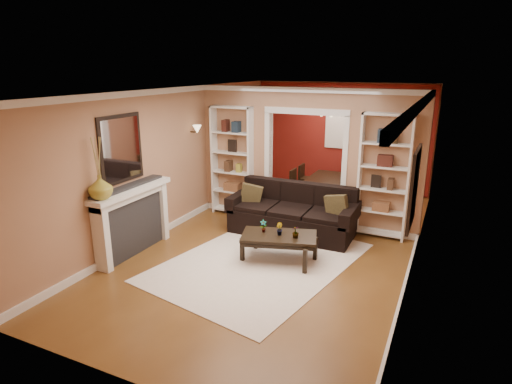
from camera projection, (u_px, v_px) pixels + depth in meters
The scene contains 30 objects.
floor at pixel (282, 242), 7.80m from camera, with size 8.00×8.00×0.00m, color brown.
ceiling at pixel (285, 90), 7.03m from camera, with size 8.00×8.00×0.00m, color white.
wall_back at pixel (341, 137), 10.89m from camera, with size 8.00×8.00×0.00m, color #AB7B5A.
wall_front at pixel (125, 262), 3.94m from camera, with size 8.00×8.00×0.00m, color #AB7B5A.
wall_left at pixel (176, 158), 8.32m from camera, with size 8.00×8.00×0.00m, color #AB7B5A.
wall_right at pixel (421, 185), 6.50m from camera, with size 8.00×8.00×0.00m, color #AB7B5A.
partition_wall at pixel (306, 157), 8.45m from camera, with size 4.50×0.15×2.70m, color #AB7B5A.
red_back_panel at pixel (340, 138), 10.87m from camera, with size 4.44×0.04×2.64m, color maroon.
dining_window at pixel (341, 129), 10.77m from camera, with size 0.78×0.03×0.98m, color #8CA5CC.
area_rug at pixel (260, 262), 7.00m from camera, with size 2.49×3.48×0.01m, color white.
sofa at pixel (292, 211), 8.05m from camera, with size 2.39×1.03×0.93m, color black.
pillow_left at pixel (251, 196), 8.32m from camera, with size 0.40×0.11×0.40m, color #504322.
pillow_right at pixel (337, 207), 7.63m from camera, with size 0.41×0.12×0.41m, color #504322.
coffee_table at pixel (279, 248), 6.99m from camera, with size 1.20×0.65×0.45m, color black.
plant_left at pixel (263, 226), 7.01m from camera, with size 0.11×0.07×0.21m, color #336626.
plant_center at pixel (279, 229), 6.90m from camera, with size 0.11×0.09×0.20m, color #336626.
plant_right at pixel (296, 232), 6.79m from camera, with size 0.11×0.11×0.19m, color #336626.
bookshelf_left at pixel (233, 161), 8.99m from camera, with size 0.90×0.30×2.30m, color white.
bookshelf_right at pixel (384, 177), 7.74m from camera, with size 0.90×0.30×2.30m, color white.
fireplace at pixel (134, 221), 7.17m from camera, with size 0.32×1.70×1.16m, color white.
vase at pixel (100, 187), 6.38m from camera, with size 0.36×0.36×0.37m, color #9F9933.
mirror at pixel (121, 149), 6.88m from camera, with size 0.03×0.95×1.10m, color silver.
wall_sconce at pixel (195, 130), 8.62m from camera, with size 0.18×0.18×0.22m, color #FFE0A5.
framed_art at pixel (413, 188), 5.59m from camera, with size 0.04×0.85×1.05m, color black.
dining_table at pixel (327, 189), 10.16m from camera, with size 0.85×1.52×0.53m, color black.
dining_chair_nw at pixel (301, 185), 10.09m from camera, with size 0.38×0.38×0.76m, color black.
dining_chair_ne at pixel (347, 191), 9.65m from camera, with size 0.37×0.37×0.75m, color black.
dining_chair_sw at pixel (309, 179), 10.61m from camera, with size 0.37×0.37×0.75m, color black.
dining_chair_se at pixel (353, 183), 10.16m from camera, with size 0.40×0.40×0.80m, color black.
chandelier at pixel (328, 115), 9.57m from camera, with size 0.50×0.50×0.30m, color #332717.
Camera 1 is at (2.61, -6.74, 3.09)m, focal length 30.00 mm.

